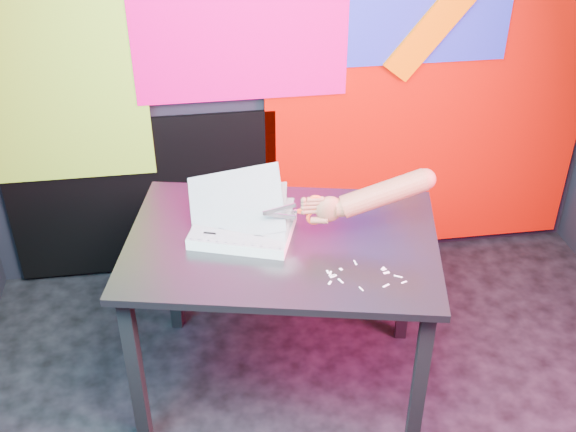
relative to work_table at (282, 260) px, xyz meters
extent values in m
cube|color=black|center=(0.19, 0.90, 0.69)|extent=(3.00, 0.01, 2.70)
cube|color=#C00C02|center=(0.84, 0.87, 0.19)|extent=(1.60, 0.02, 1.60)
cube|color=#EF0073|center=(-0.06, 0.85, 0.69)|extent=(0.95, 0.02, 0.80)
cube|color=#86C92A|center=(-0.86, 0.86, 0.44)|extent=(0.75, 0.02, 1.00)
cube|color=black|center=(-0.56, 0.87, -0.21)|extent=(1.30, 0.02, 0.85)
cube|color=black|center=(-0.58, -0.21, -0.30)|extent=(0.06, 0.06, 0.72)
cube|color=black|center=(-0.44, 0.43, -0.30)|extent=(0.06, 0.06, 0.72)
cube|color=black|center=(0.44, -0.43, -0.30)|extent=(0.06, 0.06, 0.72)
cube|color=black|center=(0.58, 0.21, -0.30)|extent=(0.06, 0.06, 0.72)
cube|color=#363639|center=(0.00, 0.00, 0.08)|extent=(1.31, 1.01, 0.03)
cube|color=white|center=(-0.14, 0.06, 0.12)|extent=(0.43, 0.37, 0.04)
cube|color=white|center=(-0.14, 0.06, 0.14)|extent=(0.43, 0.37, 0.00)
cube|color=white|center=(-0.14, 0.06, 0.14)|extent=(0.41, 0.36, 0.11)
cube|color=white|center=(-0.15, 0.07, 0.17)|extent=(0.38, 0.32, 0.19)
cube|color=white|center=(-0.16, 0.09, 0.21)|extent=(0.35, 0.27, 0.27)
cylinder|color=#252630|center=(-0.34, -0.01, 0.14)|extent=(0.01, 0.01, 0.00)
cylinder|color=#252630|center=(-0.31, -0.02, 0.14)|extent=(0.01, 0.01, 0.00)
cylinder|color=#252630|center=(-0.27, -0.03, 0.14)|extent=(0.01, 0.01, 0.00)
cylinder|color=#252630|center=(-0.24, -0.04, 0.14)|extent=(0.01, 0.01, 0.00)
cylinder|color=#252630|center=(-0.21, -0.05, 0.14)|extent=(0.01, 0.01, 0.00)
cylinder|color=#252630|center=(-0.18, -0.06, 0.14)|extent=(0.01, 0.01, 0.00)
cylinder|color=#252630|center=(-0.15, -0.07, 0.14)|extent=(0.01, 0.01, 0.00)
cylinder|color=#252630|center=(-0.12, -0.08, 0.14)|extent=(0.01, 0.01, 0.00)
cylinder|color=#252630|center=(-0.09, -0.09, 0.14)|extent=(0.01, 0.01, 0.00)
cylinder|color=#252630|center=(-0.05, -0.10, 0.14)|extent=(0.01, 0.01, 0.00)
cylinder|color=#252630|center=(-0.02, -0.11, 0.14)|extent=(0.01, 0.01, 0.00)
cylinder|color=#252630|center=(-0.26, 0.23, 0.14)|extent=(0.01, 0.01, 0.00)
cylinder|color=#252630|center=(-0.23, 0.22, 0.14)|extent=(0.01, 0.01, 0.00)
cylinder|color=#252630|center=(-0.20, 0.21, 0.14)|extent=(0.01, 0.01, 0.00)
cylinder|color=#252630|center=(-0.16, 0.20, 0.14)|extent=(0.01, 0.01, 0.00)
cylinder|color=#252630|center=(-0.13, 0.19, 0.14)|extent=(0.01, 0.01, 0.00)
cylinder|color=#252630|center=(-0.10, 0.18, 0.14)|extent=(0.01, 0.01, 0.00)
cylinder|color=#252630|center=(-0.07, 0.17, 0.14)|extent=(0.01, 0.01, 0.00)
cylinder|color=#252630|center=(-0.04, 0.15, 0.14)|extent=(0.01, 0.01, 0.00)
cylinder|color=#252630|center=(-0.01, 0.14, 0.14)|extent=(0.01, 0.01, 0.00)
cylinder|color=#252630|center=(0.02, 0.13, 0.14)|extent=(0.01, 0.01, 0.00)
cylinder|color=#252630|center=(0.06, 0.12, 0.14)|extent=(0.01, 0.01, 0.00)
cube|color=black|center=(-0.21, 0.13, 0.14)|extent=(0.07, 0.03, 0.00)
cube|color=black|center=(-0.11, 0.08, 0.14)|extent=(0.05, 0.03, 0.00)
cube|color=black|center=(-0.19, 0.03, 0.14)|extent=(0.09, 0.04, 0.00)
cube|color=black|center=(-0.09, -0.02, 0.14)|extent=(0.04, 0.02, 0.00)
cube|color=black|center=(-0.27, 0.02, 0.14)|extent=(0.05, 0.03, 0.00)
cube|color=silver|center=(-0.01, -0.01, 0.24)|extent=(0.12, 0.01, 0.04)
cube|color=silver|center=(-0.01, -0.01, 0.21)|extent=(0.12, 0.01, 0.04)
cylinder|color=silver|center=(0.05, -0.02, 0.23)|extent=(0.01, 0.01, 0.01)
cube|color=#F1461A|center=(0.07, -0.02, 0.22)|extent=(0.05, 0.01, 0.02)
cube|color=#F1461A|center=(0.07, -0.02, 0.23)|extent=(0.05, 0.01, 0.02)
torus|color=#F1461A|center=(0.12, -0.02, 0.26)|extent=(0.07, 0.02, 0.06)
torus|color=#F1461A|center=(0.12, -0.02, 0.20)|extent=(0.07, 0.02, 0.06)
ellipsoid|color=#915645|center=(0.17, -0.02, 0.23)|extent=(0.10, 0.06, 0.11)
cylinder|color=#915645|center=(0.12, -0.02, 0.22)|extent=(0.08, 0.02, 0.02)
cylinder|color=#915645|center=(0.12, -0.02, 0.24)|extent=(0.07, 0.02, 0.02)
cylinder|color=#915645|center=(0.12, -0.02, 0.26)|extent=(0.07, 0.02, 0.02)
cylinder|color=#915645|center=(0.12, -0.02, 0.27)|extent=(0.06, 0.02, 0.02)
cylinder|color=#915645|center=(0.14, -0.03, 0.19)|extent=(0.07, 0.04, 0.03)
cylinder|color=#915645|center=(0.22, -0.02, 0.23)|extent=(0.06, 0.07, 0.07)
cylinder|color=#915645|center=(0.37, -0.03, 0.28)|extent=(0.33, 0.10, 0.18)
sphere|color=#915645|center=(0.52, -0.03, 0.33)|extent=(0.08, 0.08, 0.08)
cube|color=white|center=(0.32, -0.32, 0.09)|extent=(0.03, 0.02, 0.00)
cube|color=white|center=(0.15, -0.24, 0.09)|extent=(0.03, 0.02, 0.00)
cube|color=white|center=(0.13, -0.28, 0.09)|extent=(0.02, 0.02, 0.00)
cube|color=white|center=(0.18, -0.21, 0.09)|extent=(0.01, 0.02, 0.00)
cube|color=white|center=(0.17, -0.27, 0.09)|extent=(0.02, 0.03, 0.00)
cube|color=white|center=(0.37, -0.28, 0.09)|extent=(0.03, 0.02, 0.00)
cube|color=white|center=(0.33, -0.23, 0.09)|extent=(0.02, 0.01, 0.00)
cube|color=white|center=(0.15, -0.24, 0.09)|extent=(0.02, 0.01, 0.00)
cube|color=white|center=(0.38, -0.31, 0.09)|extent=(0.02, 0.01, 0.00)
cube|color=white|center=(0.23, -0.32, 0.09)|extent=(0.01, 0.02, 0.00)
cube|color=white|center=(0.33, -0.22, 0.09)|extent=(0.02, 0.02, 0.00)
cube|color=white|center=(0.24, -0.18, 0.09)|extent=(0.01, 0.03, 0.00)
cube|color=white|center=(0.34, -0.25, 0.09)|extent=(0.02, 0.01, 0.00)
cube|color=white|center=(0.13, -0.22, 0.09)|extent=(0.01, 0.02, 0.00)
cube|color=white|center=(0.14, -0.23, 0.09)|extent=(0.02, 0.03, 0.00)
camera|label=1|loc=(-0.30, -2.19, 1.66)|focal=45.00mm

